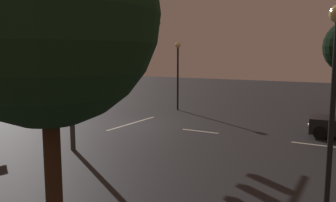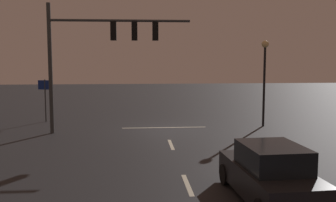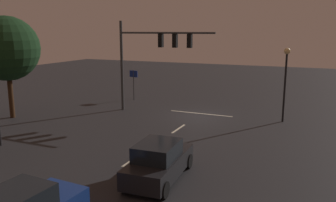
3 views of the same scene
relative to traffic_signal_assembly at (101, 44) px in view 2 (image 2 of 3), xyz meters
The scene contains 8 objects.
ground_plane 6.10m from the traffic_signal_assembly, behind, with size 80.00×80.00×0.00m, color #232326.
traffic_signal_assembly is the anchor object (origin of this frame).
lane_dash_far 6.97m from the traffic_signal_assembly, 135.99° to the left, with size 2.20×0.16×0.01m, color beige.
lane_dash_mid 11.22m from the traffic_signal_assembly, 110.67° to the left, with size 2.20×0.16×0.01m, color beige.
stop_bar 6.18m from the traffic_signal_assembly, 161.59° to the right, with size 5.00×0.16×0.01m, color beige.
car_approaching 13.15m from the traffic_signal_assembly, 117.35° to the left, with size 2.13×4.46×1.70m.
street_lamp_left_kerb 9.79m from the traffic_signal_assembly, behind, with size 0.44×0.44×5.18m.
route_sign 6.38m from the traffic_signal_assembly, 45.54° to the right, with size 0.90×0.22×2.75m.
Camera 2 is at (1.67, 22.39, 4.16)m, focal length 41.89 mm.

